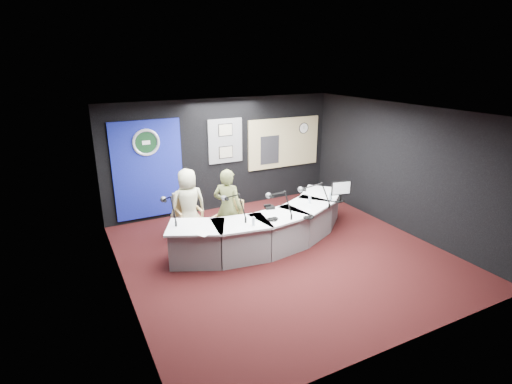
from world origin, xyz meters
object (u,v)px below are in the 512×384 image
broadcast_desk (268,227)px  armchair_left (189,219)px  person_man (188,204)px  armchair_right (228,223)px  person_woman (228,208)px

broadcast_desk → armchair_left: size_ratio=5.29×
armchair_left → person_man: person_man is taller
armchair_right → broadcast_desk: bearing=32.0°
broadcast_desk → armchair_right: 0.83m
person_man → armchair_left: bearing=-0.0°
person_woman → armchair_right: bearing=-0.0°
armchair_left → person_woman: size_ratio=0.52×
armchair_left → person_woman: bearing=-51.0°
armchair_right → person_man: (-0.61, 0.71, 0.29)m
person_man → person_woman: size_ratio=0.94×
broadcast_desk → armchair_left: (-1.35, 1.06, 0.05)m
broadcast_desk → person_man: person_man is taller
person_woman → person_man: bearing=-5.8°
broadcast_desk → armchair_left: bearing=142.0°
armchair_right → person_woman: size_ratio=0.58×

